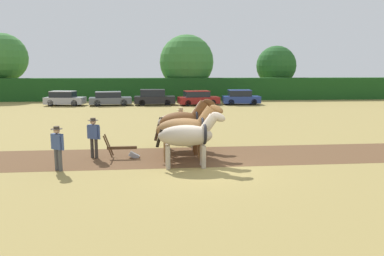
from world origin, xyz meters
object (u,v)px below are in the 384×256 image
Objects in this scene: tree_left at (3,58)px; tree_center at (276,66)px; farmer_onlooker_left at (57,145)px; parked_car_center_right at (241,98)px; draft_horse_lead_right at (186,129)px; draft_horse_trail_right at (182,122)px; farmer_at_plow at (94,135)px; parked_car_far_left at (64,99)px; parked_car_center_left at (154,98)px; farmer_beside_team at (181,122)px; parked_car_left at (110,99)px; draft_horse_lead_left at (188,136)px; draft_horse_trail_left at (184,122)px; tree_center_left at (187,62)px; plow at (125,151)px; parked_car_center at (198,98)px.

tree_center is (33.73, 1.15, -0.95)m from tree_left.
parked_car_center_right is (12.01, 24.69, -0.26)m from farmer_onlooker_left.
draft_horse_lead_right is 2.32m from draft_horse_trail_right.
farmer_onlooker_left is at bearing -177.67° from farmer_at_plow.
draft_horse_lead_right is 0.72× the size of parked_car_far_left.
draft_horse_trail_right is 0.67× the size of parked_car_center_left.
farmer_beside_team is at bearing -54.46° from parked_car_far_left.
farmer_beside_team reaches higher than farmer_onlooker_left.
parked_car_left is at bearing 35.53° from farmer_at_plow.
draft_horse_trail_right is 6.05m from farmer_onlooker_left.
parked_car_center_right is at bearing 6.00° from parked_car_far_left.
draft_horse_lead_left is 1.04× the size of draft_horse_trail_left.
tree_center_left is 9.57m from parked_car_center_left.
tree_left is 20.32m from parked_car_center_left.
farmer_at_plow is at bearing 8.69° from farmer_onlooker_left.
draft_horse_lead_right is 0.70× the size of parked_car_center_left.
parked_car_center_right is (13.57, -0.11, 0.04)m from parked_car_left.
farmer_at_plow is (-1.31, 0.11, 0.71)m from plow.
draft_horse_trail_left is 22.17m from parked_car_center.
farmer_at_plow is 23.08m from parked_car_center_left.
parked_car_center is (5.20, 22.64, 0.39)m from plow.
farmer_onlooker_left is at bearing -170.12° from farmer_beside_team.
tree_center_left is 1.87× the size of parked_car_center_left.
draft_horse_lead_right is 23.31m from parked_car_center.
parked_car_far_left is at bearing 114.75° from draft_horse_trail_left.
farmer_beside_team is at bearing 88.77° from draft_horse_trail_right.
draft_horse_trail_left is at bearing -27.55° from farmer_onlooker_left.
parked_car_center_right is at bearing 65.65° from plow.
draft_horse_lead_left is 0.63× the size of parked_car_center.
parked_car_center_right is at bearing -16.95° from tree_left.
parked_car_far_left is at bearing 112.70° from draft_horse_lead_left.
parked_car_center is at bearing 82.62° from draft_horse_lead_left.
draft_horse_trail_left is 2.53m from farmer_beside_team.
parked_car_center_right is at bearing 9.61° from farmer_onlooker_left.
draft_horse_lead_right is at bearing 89.79° from draft_horse_lead_left.
draft_horse_trail_left is at bearing 89.93° from draft_horse_lead_left.
parked_car_center_left reaches higher than parked_car_center.
draft_horse_trail_right is at bearing -114.18° from tree_center.
farmer_onlooker_left is at bearing -65.26° from tree_left.
draft_horse_lead_right is 1.16m from draft_horse_trail_left.
farmer_onlooker_left is (-4.83, -4.97, -0.09)m from farmer_beside_team.
draft_horse_lead_left is 2.32m from draft_horse_trail_left.
tree_center is at bearing 1.96° from tree_left.
farmer_beside_team is at bearing -115.17° from tree_center.
tree_center is 15.07m from parked_car_center.
draft_horse_trail_right is at bearing -108.04° from parked_car_center_right.
parked_car_left is (-6.45, 23.50, -0.62)m from draft_horse_lead_right.
farmer_beside_team is 0.41× the size of parked_car_center.
parked_car_center_right is at bearing 34.07° from farmer_beside_team.
parked_car_left is at bearing 168.66° from parked_car_center.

